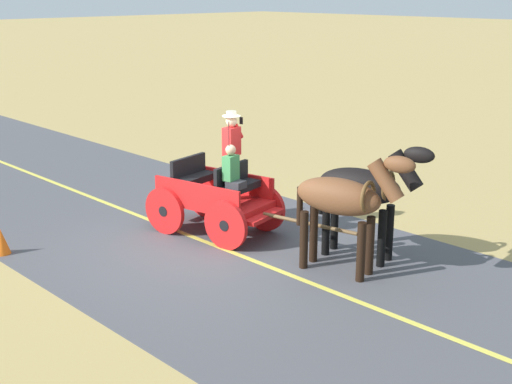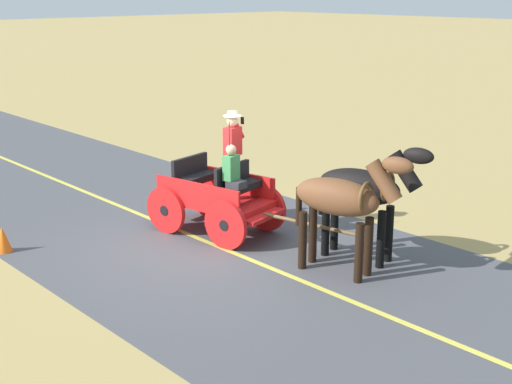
{
  "view_description": "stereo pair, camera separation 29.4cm",
  "coord_description": "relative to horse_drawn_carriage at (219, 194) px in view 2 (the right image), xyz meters",
  "views": [
    {
      "loc": [
        8.16,
        9.73,
        4.78
      ],
      "look_at": [
        -0.54,
        0.73,
        1.1
      ],
      "focal_mm": 48.77,
      "sensor_mm": 36.0,
      "label": 1
    },
    {
      "loc": [
        7.94,
        9.93,
        4.78
      ],
      "look_at": [
        -0.54,
        0.73,
        1.1
      ],
      "focal_mm": 48.77,
      "sensor_mm": 36.0,
      "label": 2
    }
  ],
  "objects": [
    {
      "name": "ground_plane",
      "position": [
        0.56,
        0.38,
        -0.82
      ],
      "size": [
        200.0,
        200.0,
        0.0
      ],
      "primitive_type": "plane",
      "color": "tan"
    },
    {
      "name": "road_surface",
      "position": [
        0.56,
        0.38,
        -0.81
      ],
      "size": [
        6.67,
        160.0,
        0.01
      ],
      "primitive_type": "cube",
      "color": "#4C4C51",
      "rests_on": "ground"
    },
    {
      "name": "road_centre_stripe",
      "position": [
        0.56,
        0.38,
        -0.81
      ],
      "size": [
        0.12,
        160.0,
        0.0
      ],
      "primitive_type": "cube",
      "color": "#DBCC4C",
      "rests_on": "road_surface"
    },
    {
      "name": "horse_drawn_carriage",
      "position": [
        0.0,
        0.0,
        0.0
      ],
      "size": [
        1.86,
        4.51,
        2.5
      ],
      "color": "red",
      "rests_on": "ground"
    },
    {
      "name": "horse_near_side",
      "position": [
        -0.98,
        2.89,
        0.51
      ],
      "size": [
        0.93,
        2.14,
        2.21
      ],
      "color": "black",
      "rests_on": "ground"
    },
    {
      "name": "horse_off_side",
      "position": [
        -0.2,
        3.05,
        0.51
      ],
      "size": [
        0.9,
        2.15,
        2.21
      ],
      "color": "brown",
      "rests_on": "ground"
    },
    {
      "name": "traffic_cone",
      "position": [
        3.69,
        -1.92,
        -0.57
      ],
      "size": [
        0.32,
        0.32,
        0.5
      ],
      "primitive_type": "cone",
      "color": "orange",
      "rests_on": "ground"
    }
  ]
}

